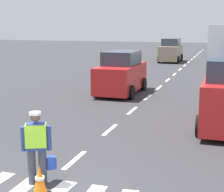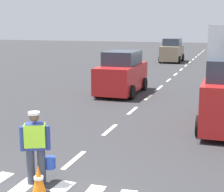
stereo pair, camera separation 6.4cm
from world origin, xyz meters
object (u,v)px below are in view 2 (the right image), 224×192
(car_oncoming_lead, at_px, (122,74))
(car_oncoming_third, at_px, (172,51))
(traffic_cone_near, at_px, (39,180))
(road_worker, at_px, (36,144))

(car_oncoming_lead, distance_m, car_oncoming_third, 17.25)
(traffic_cone_near, height_order, car_oncoming_third, car_oncoming_third)
(road_worker, distance_m, car_oncoming_third, 28.53)
(road_worker, height_order, car_oncoming_lead, car_oncoming_lead)
(traffic_cone_near, bearing_deg, road_worker, 121.81)
(traffic_cone_near, xyz_separation_m, car_oncoming_third, (-1.82, 28.97, 0.72))
(car_oncoming_lead, bearing_deg, car_oncoming_third, 90.48)
(traffic_cone_near, distance_m, car_oncoming_third, 29.04)
(road_worker, bearing_deg, car_oncoming_lead, 96.99)
(road_worker, height_order, traffic_cone_near, road_worker)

